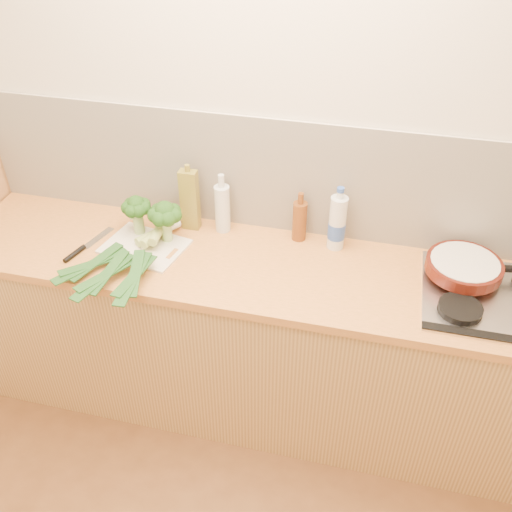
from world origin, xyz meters
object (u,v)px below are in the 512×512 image
at_px(chopping_board, 145,246).
at_px(skillet, 465,266).
at_px(gas_hob, 498,298).
at_px(chefs_knife, 81,250).

distance_m(chopping_board, skillet, 1.37).
bearing_deg(skillet, gas_hob, -48.56).
bearing_deg(chefs_knife, skillet, 22.36).
bearing_deg(chopping_board, skillet, 16.01).
distance_m(gas_hob, chefs_knife, 1.76).
relative_size(gas_hob, chefs_knife, 1.92).
height_order(chefs_knife, skillet, skillet).
xyz_separation_m(chefs_knife, skillet, (1.63, 0.20, 0.06)).
xyz_separation_m(chopping_board, chefs_knife, (-0.26, -0.09, 0.00)).
height_order(gas_hob, skillet, skillet).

